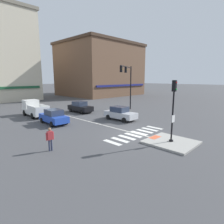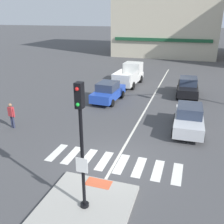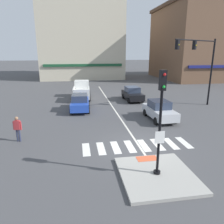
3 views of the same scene
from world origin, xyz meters
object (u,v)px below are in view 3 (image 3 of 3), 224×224
at_px(car_silver_eastbound_mid, 159,110).
at_px(car_blue_westbound_far, 80,103).
at_px(signal_pole, 161,115).
at_px(car_black_eastbound_far, 132,94).
at_px(traffic_light_mast, 202,60).
at_px(pickup_truck_white_westbound_distant, 82,90).
at_px(pedestrian_at_curb_left, 17,127).

xyz_separation_m(car_silver_eastbound_mid, car_blue_westbound_far, (-6.65, 4.00, 0.00)).
height_order(signal_pole, car_black_eastbound_far, signal_pole).
bearing_deg(car_blue_westbound_far, traffic_light_mast, -2.97).
relative_size(signal_pole, car_blue_westbound_far, 1.14).
height_order(car_blue_westbound_far, pickup_truck_white_westbound_distant, pickup_truck_white_westbound_distant).
relative_size(signal_pole, car_silver_eastbound_mid, 1.14).
bearing_deg(car_silver_eastbound_mid, pedestrian_at_curb_left, -164.11).
distance_m(car_silver_eastbound_mid, pedestrian_at_curb_left, 11.16).
xyz_separation_m(car_black_eastbound_far, pedestrian_at_curb_left, (-10.35, -10.72, 0.17)).
height_order(traffic_light_mast, pedestrian_at_curb_left, traffic_light_mast).
xyz_separation_m(signal_pole, car_blue_westbound_far, (-3.29, 12.39, -2.19)).
distance_m(car_black_eastbound_far, car_blue_westbound_far, 7.26).
bearing_deg(car_black_eastbound_far, pedestrian_at_curb_left, -133.99).
relative_size(car_silver_eastbound_mid, pickup_truck_white_westbound_distant, 0.80).
distance_m(signal_pole, pickup_truck_white_westbound_distant, 18.71).
relative_size(car_silver_eastbound_mid, car_blue_westbound_far, 0.99).
relative_size(car_black_eastbound_far, car_blue_westbound_far, 1.00).
xyz_separation_m(car_silver_eastbound_mid, pedestrian_at_curb_left, (-10.73, -3.05, 0.17)).
bearing_deg(pedestrian_at_curb_left, signal_pole, -35.90).
bearing_deg(pedestrian_at_curb_left, pickup_truck_white_westbound_distant, 71.25).
relative_size(traffic_light_mast, pedestrian_at_curb_left, 4.14).
bearing_deg(traffic_light_mast, car_black_eastbound_far, 143.91).
height_order(signal_pole, pedestrian_at_curb_left, signal_pole).
bearing_deg(car_silver_eastbound_mid, traffic_light_mast, 31.50).
height_order(traffic_light_mast, pickup_truck_white_westbound_distant, traffic_light_mast).
bearing_deg(car_blue_westbound_far, signal_pole, -75.13).
distance_m(signal_pole, pedestrian_at_curb_left, 9.32).
height_order(car_silver_eastbound_mid, car_blue_westbound_far, same).
xyz_separation_m(traffic_light_mast, pedestrian_at_curb_left, (-16.23, -6.43, -3.87)).
height_order(signal_pole, car_blue_westbound_far, signal_pole).
xyz_separation_m(signal_pole, car_black_eastbound_far, (2.98, 16.05, -2.19)).
relative_size(car_blue_westbound_far, pedestrian_at_curb_left, 2.50).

